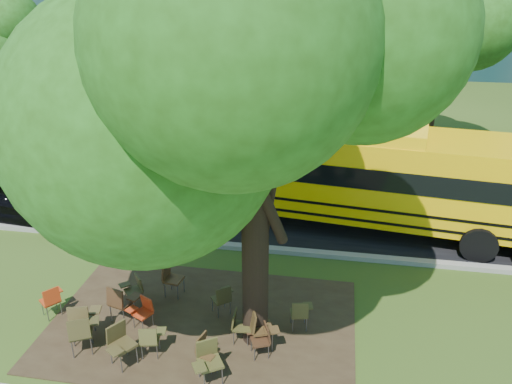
% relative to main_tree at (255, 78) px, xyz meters
% --- Properties ---
extents(ground, '(160.00, 160.00, 0.00)m').
position_rel_main_tree_xyz_m(ground, '(-2.30, 0.81, -5.79)').
color(ground, '#314B17').
rests_on(ground, ground).
extents(dirt_patch, '(7.00, 4.50, 0.03)m').
position_rel_main_tree_xyz_m(dirt_patch, '(-1.30, 0.31, -5.78)').
color(dirt_patch, '#382819').
rests_on(dirt_patch, ground).
extents(asphalt_road, '(80.00, 8.00, 0.04)m').
position_rel_main_tree_xyz_m(asphalt_road, '(-2.30, 7.81, -5.77)').
color(asphalt_road, black).
rests_on(asphalt_road, ground).
extents(kerb_near, '(80.00, 0.25, 0.14)m').
position_rel_main_tree_xyz_m(kerb_near, '(-2.30, 3.81, -5.72)').
color(kerb_near, gray).
rests_on(kerb_near, ground).
extents(kerb_far, '(80.00, 0.25, 0.14)m').
position_rel_main_tree_xyz_m(kerb_far, '(-2.30, 11.91, -5.72)').
color(kerb_far, gray).
rests_on(kerb_far, ground).
extents(bg_tree_0, '(5.20, 5.20, 7.18)m').
position_rel_main_tree_xyz_m(bg_tree_0, '(-14.30, 13.81, -1.22)').
color(bg_tree_0, black).
rests_on(bg_tree_0, ground).
extents(bg_tree_2, '(4.80, 4.80, 6.62)m').
position_rel_main_tree_xyz_m(bg_tree_2, '(-7.30, 16.81, -1.58)').
color(bg_tree_2, black).
rests_on(bg_tree_2, ground).
extents(bg_tree_3, '(5.60, 5.60, 7.84)m').
position_rel_main_tree_xyz_m(bg_tree_3, '(5.70, 14.81, -0.76)').
color(bg_tree_3, black).
rests_on(bg_tree_3, ground).
extents(main_tree, '(7.20, 7.20, 9.40)m').
position_rel_main_tree_xyz_m(main_tree, '(0.00, 0.00, 0.00)').
color(main_tree, black).
rests_on(main_tree, ground).
extents(school_bus, '(12.83, 4.22, 3.08)m').
position_rel_main_tree_xyz_m(school_bus, '(2.68, 5.96, -4.01)').
color(school_bus, yellow).
rests_on(school_bus, ground).
extents(chair_0, '(0.66, 0.69, 0.97)m').
position_rel_main_tree_xyz_m(chair_0, '(-3.73, -0.67, -5.19)').
color(chair_0, brown).
rests_on(chair_0, ground).
extents(chair_1, '(0.75, 0.58, 0.97)m').
position_rel_main_tree_xyz_m(chair_1, '(-3.16, 0.06, -5.19)').
color(chair_1, '#472D19').
rests_on(chair_1, ground).
extents(chair_2, '(0.66, 0.78, 0.97)m').
position_rel_main_tree_xyz_m(chair_2, '(-3.53, -1.07, -5.19)').
color(chair_2, '#453E1D').
rests_on(chair_2, ground).
extents(chair_3, '(0.64, 0.50, 0.77)m').
position_rel_main_tree_xyz_m(chair_3, '(-2.59, -0.02, -5.31)').
color(chair_3, red).
rests_on(chair_3, ground).
extents(chair_4, '(0.54, 0.56, 0.81)m').
position_rel_main_tree_xyz_m(chair_4, '(-2.07, -0.93, -5.29)').
color(chair_4, brown).
rests_on(chair_4, ground).
extents(chair_5, '(0.62, 0.78, 0.94)m').
position_rel_main_tree_xyz_m(chair_5, '(-0.71, -1.39, -5.21)').
color(chair_5, '#4D4921').
rests_on(chair_5, ground).
extents(chair_6, '(0.61, 0.53, 0.78)m').
position_rel_main_tree_xyz_m(chair_6, '(0.22, -0.48, -5.31)').
color(chair_6, '#422817').
rests_on(chair_6, ground).
extents(chair_7, '(0.75, 0.67, 0.97)m').
position_rel_main_tree_xyz_m(chair_7, '(0.14, -0.28, -5.19)').
color(chair_7, '#4F381C').
rests_on(chair_7, ground).
extents(chair_8, '(0.56, 0.70, 0.82)m').
position_rel_main_tree_xyz_m(chair_8, '(-4.85, -0.01, -5.28)').
color(chair_8, '#C13C14').
rests_on(chair_8, ground).
extents(chair_9, '(0.69, 0.55, 0.81)m').
position_rel_main_tree_xyz_m(chair_9, '(-3.10, 0.74, -5.29)').
color(chair_9, '#463F1E').
rests_on(chair_9, ground).
extents(chair_10, '(0.54, 0.65, 0.91)m').
position_rel_main_tree_xyz_m(chair_10, '(-2.35, 1.26, -5.23)').
color(chair_10, '#50351C').
rests_on(chair_10, ground).
extents(chair_11, '(0.55, 0.69, 0.81)m').
position_rel_main_tree_xyz_m(chair_11, '(-0.90, 0.73, -5.29)').
color(chair_11, '#423B1C').
rests_on(chair_11, ground).
extents(chair_12, '(0.47, 0.51, 0.79)m').
position_rel_main_tree_xyz_m(chair_12, '(-0.33, -0.17, -5.30)').
color(chair_12, '#45421E').
rests_on(chair_12, ground).
extents(chair_13, '(0.54, 0.56, 0.80)m').
position_rel_main_tree_xyz_m(chair_13, '(0.95, 0.48, -5.30)').
color(chair_13, '#4A4520').
rests_on(chair_13, ground).
extents(chair_14, '(0.64, 0.81, 0.96)m').
position_rel_main_tree_xyz_m(chair_14, '(-2.61, -1.24, -5.20)').
color(chair_14, '#4A3F20').
rests_on(chair_14, ground).
extents(chair_15, '(0.48, 0.61, 0.79)m').
position_rel_main_tree_xyz_m(chair_15, '(-0.85, -1.06, -5.30)').
color(chair_15, '#4F371C').
rests_on(chair_15, ground).
extents(black_car, '(4.67, 2.23, 1.54)m').
position_rel_main_tree_xyz_m(black_car, '(-8.50, 4.62, -5.02)').
color(black_car, black).
rests_on(black_car, ground).
extents(bg_car_red, '(5.46, 3.87, 1.38)m').
position_rel_main_tree_xyz_m(bg_car_red, '(-9.22, 11.46, -5.10)').
color(bg_car_red, '#58140F').
rests_on(bg_car_red, ground).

